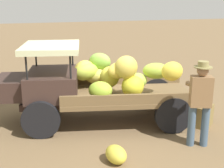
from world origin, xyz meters
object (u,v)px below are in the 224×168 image
object	(u,v)px
wooden_crate	(202,115)
loose_banana_bunch	(116,154)
truck	(89,84)
farmer	(200,99)

from	to	relation	value
wooden_crate	loose_banana_bunch	distance (m)	2.57
truck	loose_banana_bunch	world-z (taller)	truck
farmer	wooden_crate	xyz separation A→B (m)	(-0.62, -0.82, -0.73)
loose_banana_bunch	farmer	bearing A→B (deg)	-174.53
truck	wooden_crate	size ratio (longest dim) A/B	9.28
farmer	wooden_crate	size ratio (longest dim) A/B	3.41
truck	farmer	world-z (taller)	truck
wooden_crate	loose_banana_bunch	bearing A→B (deg)	22.69
truck	wooden_crate	bearing A→B (deg)	169.35
truck	loose_banana_bunch	bearing A→B (deg)	102.28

